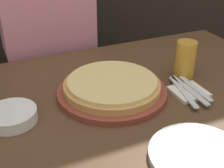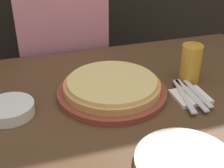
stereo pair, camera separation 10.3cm
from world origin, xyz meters
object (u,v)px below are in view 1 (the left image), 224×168
at_px(fork, 183,91).
at_px(diner_person, 51,59).
at_px(pizza_on_board, 112,88).
at_px(beer_glass, 185,58).
at_px(dinner_plate, 198,156).
at_px(dinner_knife, 189,90).
at_px(side_bowl, 12,116).
at_px(spoon, 195,88).

relative_size(fork, diner_person, 0.16).
height_order(pizza_on_board, diner_person, diner_person).
distance_m(beer_glass, diner_person, 0.67).
height_order(dinner_plate, dinner_knife, dinner_plate).
xyz_separation_m(side_bowl, fork, (0.55, -0.08, -0.00)).
relative_size(pizza_on_board, fork, 1.76).
distance_m(beer_glass, fork, 0.15).
bearing_deg(dinner_knife, diner_person, 116.31).
bearing_deg(fork, spoon, -0.00).
relative_size(pizza_on_board, diner_person, 0.28).
bearing_deg(diner_person, side_bowl, -113.84).
height_order(dinner_plate, spoon, dinner_plate).
height_order(side_bowl, fork, side_bowl).
xyz_separation_m(fork, dinner_knife, (0.02, 0.00, 0.00)).
relative_size(pizza_on_board, dinner_plate, 1.47).
relative_size(spoon, diner_person, 0.14).
xyz_separation_m(fork, diner_person, (-0.30, 0.65, -0.10)).
distance_m(fork, diner_person, 0.72).
xyz_separation_m(dinner_plate, fork, (0.14, 0.27, 0.01)).
xyz_separation_m(beer_glass, fork, (-0.08, -0.11, -0.06)).
xyz_separation_m(pizza_on_board, dinner_knife, (0.24, -0.10, -0.01)).
height_order(pizza_on_board, beer_glass, beer_glass).
bearing_deg(spoon, dinner_plate, -125.53).
height_order(spoon, diner_person, diner_person).
distance_m(side_bowl, fork, 0.55).
distance_m(pizza_on_board, fork, 0.24).
bearing_deg(spoon, diner_person, 118.05).
height_order(pizza_on_board, dinner_knife, pizza_on_board).
relative_size(pizza_on_board, beer_glass, 2.67).
xyz_separation_m(fork, spoon, (0.05, -0.00, 0.00)).
bearing_deg(beer_glass, diner_person, 125.11).
xyz_separation_m(spoon, diner_person, (-0.35, 0.65, -0.10)).
bearing_deg(fork, dinner_plate, -117.93).
relative_size(pizza_on_board, dinner_knife, 1.75).
distance_m(dinner_plate, fork, 0.31).
relative_size(beer_glass, fork, 0.66).
bearing_deg(diner_person, dinner_plate, -80.66).
bearing_deg(diner_person, pizza_on_board, -81.72).
relative_size(beer_glass, diner_person, 0.11).
relative_size(fork, spoon, 1.17).
xyz_separation_m(beer_glass, side_bowl, (-0.63, -0.03, -0.06)).
bearing_deg(side_bowl, diner_person, 66.16).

